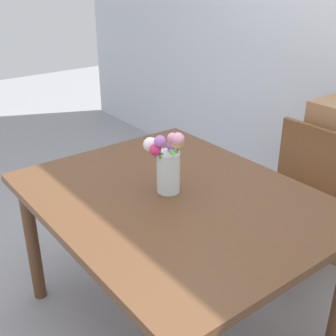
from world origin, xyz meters
The scene contains 4 objects.
ground_plane centered at (0.00, 0.00, 0.00)m, with size 12.00×12.00×0.00m, color #939399.
dining_table centered at (0.00, 0.00, 0.69)m, with size 1.43×1.14×0.78m.
chair_far centered at (0.02, 0.91, 0.52)m, with size 0.42×0.42×0.90m.
flower_vase centered at (-0.05, -0.01, 0.93)m, with size 0.19×0.17×0.30m.
Camera 1 is at (1.38, -1.10, 1.75)m, focal length 46.40 mm.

